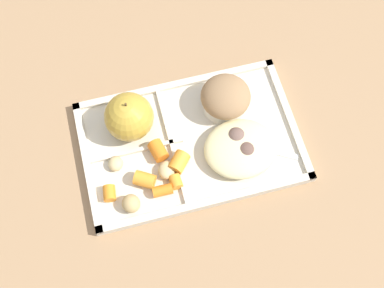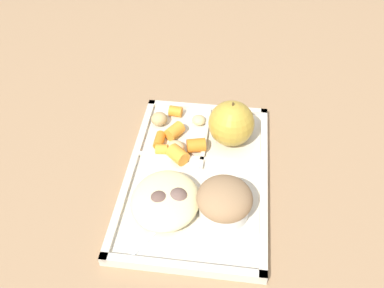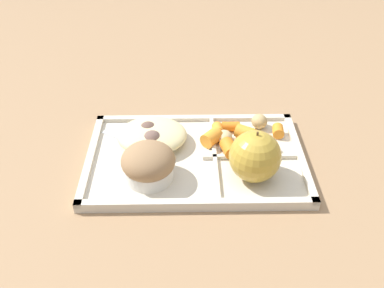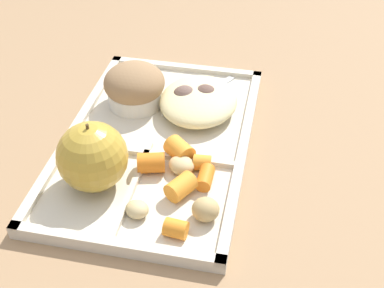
{
  "view_description": "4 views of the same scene",
  "coord_description": "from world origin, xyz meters",
  "px_view_note": "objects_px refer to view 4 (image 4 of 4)",
  "views": [
    {
      "loc": [
        -0.08,
        -0.34,
        0.81
      ],
      "look_at": [
        -0.0,
        -0.02,
        0.04
      ],
      "focal_mm": 45.3,
      "sensor_mm": 36.0,
      "label": 1
    },
    {
      "loc": [
        0.51,
        0.06,
        0.57
      ],
      "look_at": [
        -0.05,
        -0.01,
        0.04
      ],
      "focal_mm": 39.85,
      "sensor_mm": 36.0,
      "label": 2
    },
    {
      "loc": [
        0.02,
        0.6,
        0.5
      ],
      "look_at": [
        0.01,
        -0.03,
        0.02
      ],
      "focal_mm": 40.81,
      "sensor_mm": 36.0,
      "label": 3
    },
    {
      "loc": [
        -0.52,
        -0.15,
        0.46
      ],
      "look_at": [
        -0.04,
        -0.06,
        0.05
      ],
      "focal_mm": 47.68,
      "sensor_mm": 36.0,
      "label": 4
    }
  ],
  "objects_px": {
    "lunch_tray": "(157,143)",
    "plastic_fork": "(199,99)",
    "green_apple": "(92,157)",
    "bran_muffin": "(135,86)"
  },
  "relations": [
    {
      "from": "lunch_tray",
      "to": "plastic_fork",
      "type": "xyz_separation_m",
      "value": [
        0.11,
        -0.04,
        0.01
      ]
    },
    {
      "from": "lunch_tray",
      "to": "plastic_fork",
      "type": "relative_size",
      "value": 2.91
    },
    {
      "from": "lunch_tray",
      "to": "green_apple",
      "type": "bearing_deg",
      "value": 150.77
    },
    {
      "from": "bran_muffin",
      "to": "plastic_fork",
      "type": "relative_size",
      "value": 0.68
    },
    {
      "from": "green_apple",
      "to": "plastic_fork",
      "type": "relative_size",
      "value": 0.69
    },
    {
      "from": "lunch_tray",
      "to": "green_apple",
      "type": "distance_m",
      "value": 0.12
    },
    {
      "from": "plastic_fork",
      "to": "bran_muffin",
      "type": "bearing_deg",
      "value": 107.27
    },
    {
      "from": "lunch_tray",
      "to": "bran_muffin",
      "type": "distance_m",
      "value": 0.1
    },
    {
      "from": "lunch_tray",
      "to": "plastic_fork",
      "type": "bearing_deg",
      "value": -19.46
    },
    {
      "from": "lunch_tray",
      "to": "plastic_fork",
      "type": "height_order",
      "value": "lunch_tray"
    }
  ]
}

